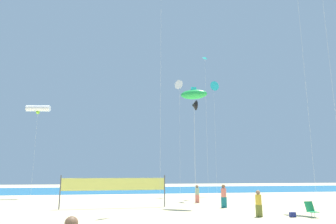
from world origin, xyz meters
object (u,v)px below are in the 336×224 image
Objects in this scene: beachgoer_coral_shirt at (224,195)px; kite_black_delta at (194,105)px; kite_cyan_delta at (214,87)px; beachgoer_sage_shirt at (197,193)px; beach_handbag at (293,215)px; kite_cyan_diamond at (205,62)px; kite_white_tube at (38,109)px; kite_white_delta at (179,85)px; folding_beach_chair at (311,209)px; beachgoer_mustard_shirt at (259,202)px; kite_green_inflatable at (194,94)px; volleyball_net at (114,185)px.

beachgoer_coral_shirt is 10.42m from kite_black_delta.
kite_black_delta is 0.71× the size of kite_cyan_delta.
beach_handbag is (3.14, -9.54, -0.67)m from beachgoer_sage_shirt.
kite_white_tube is at bearing 171.14° from kite_cyan_diamond.
kite_white_tube reaches higher than beachgoer_coral_shirt.
kite_white_delta reaches higher than kite_white_tube.
kite_black_delta is at bearing -20.56° from kite_white_tube.
folding_beach_chair is at bearing -77.31° from kite_white_delta.
kite_white_delta is at bearing -178.31° from kite_cyan_delta.
kite_white_tube reaches higher than folding_beach_chair.
beachgoer_mustard_shirt is 0.10× the size of kite_cyan_diamond.
beachgoer_coral_shirt reaches higher than folding_beach_chair.
folding_beach_chair is 15.30m from kite_black_delta.
kite_white_delta is 1.43× the size of kite_green_inflatable.
kite_white_delta is (-0.73, 12.02, 12.13)m from beachgoer_coral_shirt.
beachgoer_sage_shirt reaches higher than beach_handbag.
kite_cyan_diamond is (1.78, 9.44, 14.24)m from beachgoer_coral_shirt.
kite_white_delta reaches higher than folding_beach_chair.
beachgoer_coral_shirt is at bearing -8.02° from volleyball_net.
beach_handbag is at bearing -80.59° from kite_white_delta.
kite_cyan_delta is (1.49, 17.67, 12.98)m from beach_handbag.
folding_beach_chair is 0.09× the size of kite_white_tube.
kite_cyan_delta reaches higher than beachgoer_sage_shirt.
volleyball_net reaches higher than beach_handbag.
beachgoer_mustard_shirt is 0.16× the size of kite_white_tube.
folding_beach_chair is at bearing -51.14° from kite_green_inflatable.
beach_handbag is at bearing -94.80° from kite_cyan_delta.
kite_white_delta is at bearing 99.41° from beach_handbag.
folding_beach_chair is at bearing -72.50° from kite_black_delta.
beach_handbag is (1.87, -0.47, -0.68)m from beachgoer_mustard_shirt.
beachgoer_sage_shirt is 1.73× the size of folding_beach_chair.
kite_cyan_diamond reaches higher than beachgoer_sage_shirt.
folding_beach_chair is 0.09× the size of kite_green_inflatable.
volleyball_net is 0.49× the size of kite_cyan_diamond.
volleyball_net reaches higher than beachgoer_sage_shirt.
volleyball_net is (-11.43, 6.87, 1.17)m from folding_beach_chair.
beachgoer_sage_shirt is 4.13m from beachgoer_coral_shirt.
beachgoer_sage_shirt is 7.79m from volleyball_net.
kite_black_delta is at bearing -125.16° from kite_cyan_delta.
beachgoer_mustard_shirt reaches higher than folding_beach_chair.
kite_white_tube is 0.72× the size of kite_cyan_delta.
kite_black_delta reaches higher than beach_handbag.
beach_handbag is 0.02× the size of kite_cyan_diamond.
kite_white_delta reaches higher than beach_handbag.
kite_green_inflatable is at bearing -96.39° from kite_white_delta.
beachgoer_mustard_shirt is 21.01m from kite_white_delta.
kite_cyan_diamond is 19.56m from kite_white_tube.
kite_black_delta is (0.23, -5.79, -3.79)m from kite_white_delta.
kite_white_tube is 20.72m from kite_cyan_delta.
beachgoer_mustard_shirt is 0.11× the size of kite_cyan_delta.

